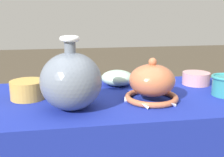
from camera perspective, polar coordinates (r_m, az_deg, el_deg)
display_table at (r=1.13m, az=0.77°, el=-8.57°), size 1.06×0.56×0.75m
vase_tall_bulbous at (r=0.95m, az=-8.30°, el=-0.45°), size 0.21×0.21×0.25m
vase_dome_bell at (r=1.05m, az=8.11°, el=-1.06°), size 0.21×0.20×0.16m
mosaic_tile_box at (r=1.23m, az=-10.66°, el=0.23°), size 0.14×0.12×0.10m
pot_squat_rose at (r=1.33m, az=16.70°, el=0.03°), size 0.12×0.12×0.06m
pot_squat_ochre at (r=1.12m, az=-16.71°, el=-2.19°), size 0.13×0.13×0.07m
bowl_shallow_celadon at (r=1.26m, az=1.11°, el=0.12°), size 0.14×0.14×0.07m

